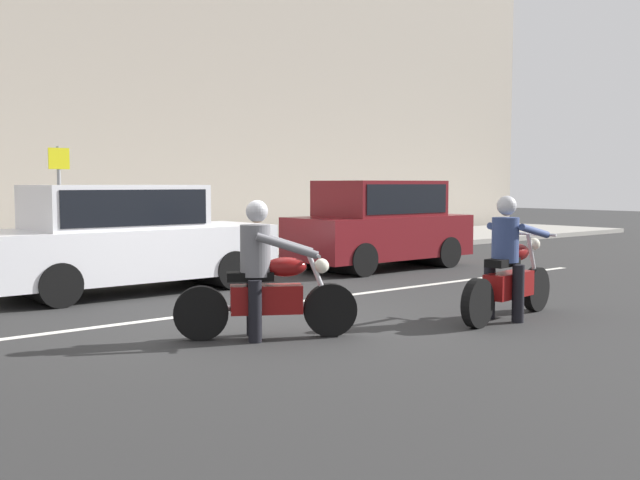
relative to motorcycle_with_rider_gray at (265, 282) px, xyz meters
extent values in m
plane|color=#2A2A2A|center=(0.44, 0.92, -0.64)|extent=(80.00, 80.00, 0.00)
cube|color=#99968E|center=(0.44, 8.92, -0.57)|extent=(40.00, 4.40, 0.14)
cube|color=silver|center=(-0.15, 1.82, -0.63)|extent=(18.00, 0.14, 0.01)
cylinder|color=black|center=(0.63, -0.39, -0.33)|extent=(0.58, 0.42, 0.61)
cylinder|color=black|center=(-0.61, 0.37, -0.33)|extent=(0.58, 0.42, 0.61)
cylinder|color=silver|center=(0.53, -0.32, -0.01)|extent=(0.31, 0.22, 0.71)
cube|color=maroon|center=(0.01, -0.01, -0.19)|extent=(0.83, 0.65, 0.32)
ellipsoid|color=maroon|center=(0.20, -0.12, 0.17)|extent=(0.53, 0.45, 0.22)
cube|color=black|center=(-0.14, 0.08, 0.07)|extent=(0.57, 0.47, 0.10)
cylinder|color=silver|center=(0.48, -0.29, 0.31)|extent=(0.40, 0.62, 0.04)
sphere|color=silver|center=(0.55, -0.33, 0.17)|extent=(0.17, 0.17, 0.17)
cylinder|color=silver|center=(-0.16, 0.28, -0.31)|extent=(0.64, 0.42, 0.07)
cylinder|color=black|center=(-0.21, -0.11, -0.29)|extent=(0.21, 0.21, 0.69)
cylinder|color=black|center=(-0.01, 0.23, -0.29)|extent=(0.21, 0.21, 0.69)
cylinder|color=slate|center=(-0.09, 0.05, 0.36)|extent=(0.47, 0.47, 0.58)
cylinder|color=slate|center=(0.08, -0.31, 0.42)|extent=(0.64, 0.44, 0.30)
cylinder|color=slate|center=(0.31, 0.07, 0.42)|extent=(0.64, 0.44, 0.30)
sphere|color=tan|center=(-0.07, 0.04, 0.77)|extent=(0.20, 0.20, 0.20)
sphere|color=#B7B7BC|center=(-0.07, 0.04, 0.80)|extent=(0.25, 0.25, 0.25)
cylinder|color=black|center=(3.90, -0.89, -0.34)|extent=(0.62, 0.21, 0.60)
cylinder|color=black|center=(2.33, -1.14, -0.34)|extent=(0.62, 0.21, 0.60)
cylinder|color=silver|center=(3.78, -0.91, 0.05)|extent=(0.38, 0.11, 0.82)
cube|color=maroon|center=(3.11, -1.02, -0.20)|extent=(0.91, 0.41, 0.32)
ellipsoid|color=maroon|center=(3.33, -0.98, 0.21)|extent=(0.51, 0.31, 0.22)
cube|color=black|center=(2.94, -1.05, 0.11)|extent=(0.55, 0.32, 0.10)
cylinder|color=silver|center=(3.72, -0.92, 0.43)|extent=(0.15, 0.70, 0.04)
sphere|color=silver|center=(3.80, -0.91, 0.29)|extent=(0.17, 0.17, 0.17)
cylinder|color=silver|center=(2.79, -0.91, -0.32)|extent=(0.70, 0.18, 0.07)
cylinder|color=black|center=(3.01, -1.24, -0.27)|extent=(0.17, 0.17, 0.73)
cylinder|color=black|center=(2.94, -0.84, -0.27)|extent=(0.17, 0.17, 0.73)
cylinder|color=navy|center=(2.99, -1.04, 0.39)|extent=(0.39, 0.39, 0.57)
cylinder|color=navy|center=(3.39, -1.20, 0.50)|extent=(0.75, 0.21, 0.22)
cylinder|color=navy|center=(3.32, -0.76, 0.50)|extent=(0.75, 0.21, 0.22)
sphere|color=tan|center=(3.01, -1.03, 0.80)|extent=(0.20, 0.20, 0.20)
sphere|color=#B7B7BC|center=(3.01, -1.03, 0.83)|extent=(0.25, 0.25, 0.25)
cube|color=silver|center=(0.42, 4.35, 0.00)|extent=(4.64, 1.76, 0.80)
cube|color=silver|center=(0.18, 4.35, 0.74)|extent=(2.55, 1.62, 0.68)
cube|color=black|center=(0.18, 4.35, 0.74)|extent=(2.35, 1.65, 0.54)
cylinder|color=black|center=(1.85, 4.35, -0.32)|extent=(0.64, 1.82, 0.64)
cylinder|color=black|center=(-1.02, 4.35, -0.32)|extent=(0.64, 1.82, 0.64)
cube|color=maroon|center=(5.84, 4.16, 0.02)|extent=(3.89, 1.70, 0.84)
cube|color=maroon|center=(5.84, 4.16, 0.80)|extent=(2.41, 1.56, 0.72)
cube|color=black|center=(5.84, 4.16, 0.80)|extent=(2.22, 1.59, 0.58)
cylinder|color=black|center=(7.04, 4.16, -0.32)|extent=(0.64, 1.76, 0.64)
cylinder|color=black|center=(4.63, 4.16, -0.32)|extent=(0.64, 1.76, 0.64)
cylinder|color=gray|center=(0.92, 8.66, 0.69)|extent=(0.08, 0.08, 2.37)
cube|color=yellow|center=(0.92, 8.63, 1.62)|extent=(0.44, 0.03, 0.44)
camera|label=1|loc=(-4.83, -6.80, 1.11)|focal=41.92mm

